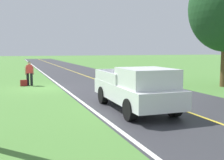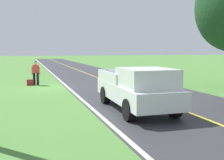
{
  "view_description": "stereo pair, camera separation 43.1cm",
  "coord_description": "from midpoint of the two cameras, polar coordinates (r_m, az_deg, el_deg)",
  "views": [
    {
      "loc": [
        1.93,
        18.07,
        2.52
      ],
      "look_at": [
        -1.57,
        8.62,
        1.38
      ],
      "focal_mm": 43.02,
      "sensor_mm": 36.0,
      "label": 1
    },
    {
      "loc": [
        1.53,
        18.22,
        2.52
      ],
      "look_at": [
        -1.57,
        8.62,
        1.38
      ],
      "focal_mm": 43.02,
      "sensor_mm": 36.0,
      "label": 2
    }
  ],
  "objects": [
    {
      "name": "ground_plane",
      "position": [
        18.4,
        -14.73,
        -1.66
      ],
      "size": [
        200.0,
        200.0,
        0.0
      ],
      "primitive_type": "plane",
      "color": "#4C7F38"
    },
    {
      "name": "road_surface",
      "position": [
        19.41,
        -0.87,
        -1.03
      ],
      "size": [
        7.44,
        120.0,
        0.0
      ],
      "primitive_type": "cube",
      "color": "#333338",
      "rests_on": "ground"
    },
    {
      "name": "lane_edge_line",
      "position": [
        18.54,
        -11.25,
        -1.49
      ],
      "size": [
        0.16,
        117.6,
        0.0
      ],
      "primitive_type": "cube",
      "color": "silver",
      "rests_on": "ground"
    },
    {
      "name": "lane_centre_line",
      "position": [
        19.4,
        -0.87,
        -1.02
      ],
      "size": [
        0.14,
        117.6,
        0.0
      ],
      "primitive_type": "cube",
      "color": "gold",
      "rests_on": "ground"
    },
    {
      "name": "hitchhiker_walking",
      "position": [
        19.88,
        -17.76,
        1.68
      ],
      "size": [
        0.62,
        0.51,
        1.75
      ],
      "color": "black",
      "rests_on": "ground"
    },
    {
      "name": "suitcase_carried",
      "position": [
        19.83,
        -18.86,
        -0.6
      ],
      "size": [
        0.48,
        0.24,
        0.43
      ],
      "primitive_type": "cube",
      "rotation": [
        0.0,
        0.0,
        1.66
      ],
      "color": "maroon",
      "rests_on": "ground"
    },
    {
      "name": "pickup_truck_passing",
      "position": [
        11.14,
        4.24,
        -1.61
      ],
      "size": [
        2.21,
        5.45,
        1.82
      ],
      "color": "silver",
      "rests_on": "ground"
    }
  ]
}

